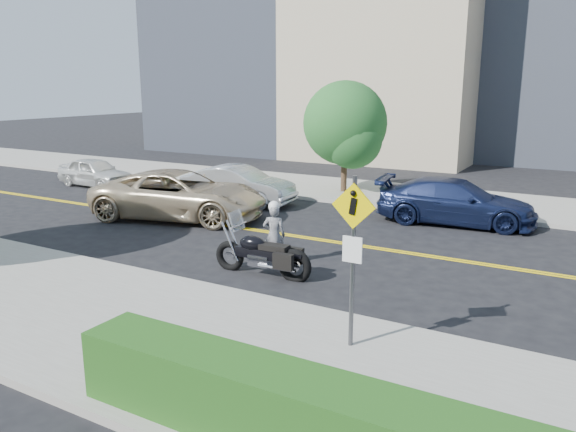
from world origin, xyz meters
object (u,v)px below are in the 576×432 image
(suv, at_px, (180,195))
(parked_car_blue, at_px, (456,202))
(motorcyclist, at_px, (274,233))
(pedestrian_sign, at_px, (353,246))
(motorcycle, at_px, (262,245))
(parked_car_silver, at_px, (238,185))
(parked_car_white, at_px, (95,172))

(suv, bearing_deg, parked_car_blue, -80.04)
(motorcyclist, distance_m, suv, 6.25)
(pedestrian_sign, xyz_separation_m, motorcycle, (-3.54, 2.74, -1.18))
(pedestrian_sign, height_order, motorcycle, pedestrian_sign)
(pedestrian_sign, bearing_deg, motorcyclist, 136.04)
(pedestrian_sign, bearing_deg, parked_car_silver, 133.18)
(motorcyclist, height_order, suv, motorcyclist)
(motorcyclist, bearing_deg, parked_car_white, -45.18)
(pedestrian_sign, relative_size, motorcycle, 1.17)
(pedestrian_sign, distance_m, motorcycle, 4.63)
(motorcycle, bearing_deg, parked_car_white, 150.37)
(parked_car_blue, bearing_deg, motorcyclist, 149.55)
(motorcycle, relative_size, suv, 0.42)
(pedestrian_sign, height_order, suv, pedestrian_sign)
(pedestrian_sign, distance_m, parked_car_silver, 13.03)
(pedestrian_sign, xyz_separation_m, motorcyclist, (-3.69, 3.56, -1.11))
(suv, xyz_separation_m, parked_car_blue, (8.55, 3.98, -0.09))
(motorcyclist, height_order, parked_car_blue, motorcyclist)
(suv, relative_size, parked_car_blue, 1.16)
(pedestrian_sign, height_order, parked_car_white, pedestrian_sign)
(motorcycle, height_order, parked_car_white, motorcycle)
(motorcyclist, bearing_deg, suv, -48.50)
(suv, distance_m, parked_car_white, 8.08)
(suv, bearing_deg, pedestrian_sign, -139.79)
(parked_car_blue, bearing_deg, parked_car_silver, 89.81)
(pedestrian_sign, distance_m, parked_car_white, 19.25)
(parked_car_white, bearing_deg, motorcycle, -114.37)
(motorcycle, height_order, parked_car_blue, motorcycle)
(pedestrian_sign, distance_m, suv, 11.31)
(parked_car_silver, distance_m, parked_car_blue, 8.23)
(motorcycle, distance_m, parked_car_blue, 8.17)
(motorcyclist, relative_size, motorcycle, 0.67)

